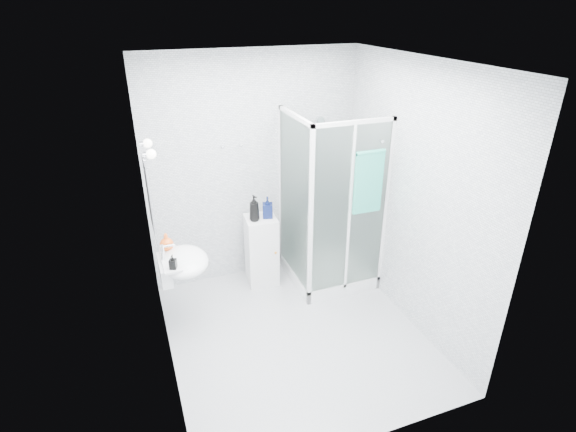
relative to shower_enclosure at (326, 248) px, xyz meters
name	(u,v)px	position (x,y,z in m)	size (l,w,h in m)	color
room	(297,218)	(-0.67, -0.77, 0.85)	(2.40, 2.60, 2.60)	silver
shower_enclosure	(326,248)	(0.00, 0.00, 0.00)	(0.90, 0.95, 2.00)	white
wall_basin	(181,262)	(-1.66, -0.32, 0.35)	(0.46, 0.56, 0.35)	white
mirror	(149,196)	(-1.85, -0.32, 1.05)	(0.02, 0.60, 0.70)	white
vanity_lights	(149,149)	(-1.80, -0.32, 1.47)	(0.10, 0.40, 0.08)	silver
wall_hooks	(232,146)	(-0.92, 0.49, 1.17)	(0.23, 0.06, 0.03)	silver
storage_cabinet	(262,250)	(-0.69, 0.27, -0.03)	(0.37, 0.38, 0.83)	silver
hand_towel	(369,181)	(0.25, -0.40, 0.94)	(0.31, 0.05, 0.66)	teal
shampoo_bottle_a	(254,208)	(-0.77, 0.24, 0.53)	(0.11, 0.11, 0.30)	black
shampoo_bottle_b	(268,207)	(-0.61, 0.26, 0.50)	(0.11, 0.11, 0.24)	#0A143E
soap_dispenser_orange	(166,242)	(-1.75, -0.14, 0.50)	(0.13, 0.13, 0.17)	orange
soap_dispenser_black	(173,262)	(-1.74, -0.51, 0.48)	(0.06, 0.06, 0.13)	black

